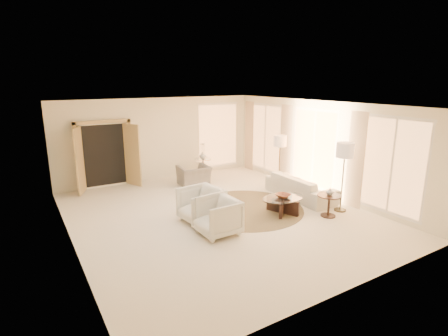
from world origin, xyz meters
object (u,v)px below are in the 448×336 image
floor_lamp_near (280,143)px  armchair_right (217,215)px  sofa (300,187)px  side_vase (203,155)px  side_table (203,166)px  bowl (283,196)px  accent_chair (194,172)px  coffee_table (283,203)px  end_vase (330,192)px  floor_lamp_far (345,153)px  end_table (329,202)px  armchair_left (201,203)px

floor_lamp_near → armchair_right: bearing=-149.4°
sofa → side_vase: size_ratio=8.84×
side_table → bowl: size_ratio=1.80×
armchair_right → floor_lamp_near: (3.52, 2.08, 0.98)m
accent_chair → coffee_table: 3.59m
armchair_right → side_table: 4.80m
floor_lamp_near → bowl: size_ratio=4.56×
bowl → side_vase: side_vase is taller
floor_lamp_near → side_vase: 2.85m
end_vase → side_vase: (-0.98, 4.95, 0.12)m
coffee_table → floor_lamp_near: (1.44, 1.89, 1.15)m
coffee_table → floor_lamp_far: (1.44, -0.64, 1.28)m
sofa → bowl: (-1.28, -0.72, 0.15)m
armchair_right → coffee_table: bearing=93.9°
end_table → armchair_right: bearing=169.1°
armchair_right → end_vase: bearing=77.9°
side_vase → end_table: bearing=-78.7°
end_table → end_vase: (0.00, -0.00, 0.27)m
side_table → floor_lamp_near: (1.55, -2.30, 1.03)m
sofa → floor_lamp_near: size_ratio=1.34×
side_table → end_vase: end_vase is taller
floor_lamp_near → floor_lamp_far: floor_lamp_far is taller
end_vase → side_vase: side_vase is taller
armchair_left → side_table: armchair_left is taller
armchair_left → side_vase: (1.94, 3.56, 0.32)m
accent_chair → side_vase: side_vase is taller
accent_chair → sofa: bearing=131.4°
side_table → bowl: bearing=-88.5°
armchair_left → coffee_table: size_ratio=0.66×
sofa → coffee_table: 1.47m
sofa → side_table: (-1.39, 3.48, 0.07)m
end_table → floor_lamp_near: size_ratio=0.36×
accent_chair → end_table: (1.70, -4.25, -0.04)m
armchair_left → bowl: 2.14m
floor_lamp_far → side_vase: size_ratio=7.18×
armchair_right → end_vase: size_ratio=4.73×
end_vase → side_vase: 5.05m
coffee_table → floor_lamp_far: size_ratio=0.77×
end_table → end_vase: end_vase is taller
accent_chair → side_table: bearing=-131.3°
bowl → armchair_left: bearing=162.7°
end_vase → bowl: bearing=139.2°
armchair_right → accent_chair: armchair_right is taller
floor_lamp_near → bowl: 2.56m
side_table → bowl: side_table is taller
side_vase → end_vase: bearing=-78.7°
armchair_right → side_table: (1.97, 4.38, -0.05)m
armchair_right → coffee_table: (2.08, 0.19, -0.17)m
sofa → side_table: 3.74m
sofa → side_table: side_table is taller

